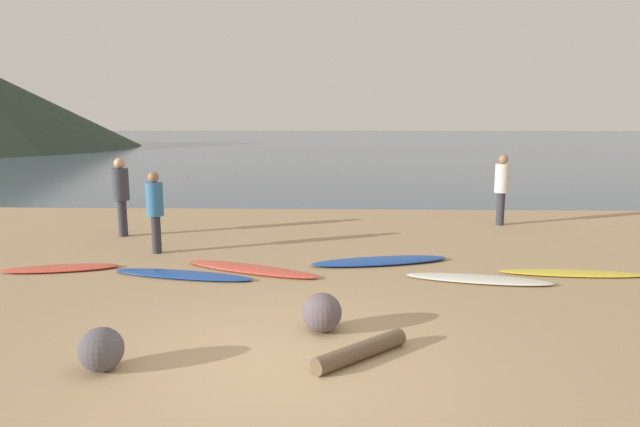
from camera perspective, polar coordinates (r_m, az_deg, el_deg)
The scene contains 14 objects.
ground_plane at distance 15.88m, azimuth -0.61°, elevation -0.18°, with size 120.00×120.00×0.20m, color tan.
ocean_water at distance 66.17m, azimuth 1.20°, elevation 7.59°, with size 140.00×100.00×0.01m, color #475B6B.
surfboard_0 at distance 10.85m, azimuth -25.35°, elevation -5.16°, with size 1.98×0.48×0.08m, color #D84C38.
surfboard_1 at distance 9.73m, azimuth -14.09°, elevation -6.18°, with size 2.55×0.49×0.07m, color #1E479E.
surfboard_2 at distance 9.84m, azimuth -7.18°, elevation -5.73°, with size 2.62×0.52×0.08m, color #D84C38.
surfboard_3 at distance 10.33m, azimuth 6.23°, elevation -4.92°, with size 2.62×0.58×0.10m, color #1E479E.
surfboard_4 at distance 9.54m, azimuth 16.15°, elevation -6.56°, with size 2.37×0.51×0.08m, color silver.
surfboard_5 at distance 10.49m, azimuth 24.71°, elevation -5.64°, with size 2.47×0.45×0.06m, color yellow.
person_0 at distance 11.34m, azimuth -16.79°, elevation 0.80°, with size 0.33×0.33×1.64m.
person_1 at distance 14.51m, azimuth 18.39°, elevation 2.96°, with size 0.36×0.36×1.78m.
person_2 at distance 13.22m, azimuth -19.99°, elevation 2.26°, with size 0.36×0.36×1.80m.
driftwood_log at distance 6.37m, azimuth 4.25°, elevation -14.03°, with size 0.20×0.20×1.30m, color brown.
beach_rock_near at distance 6.48m, azimuth -21.79°, elevation -12.98°, with size 0.48×0.48×0.48m, color #4F4C51.
beach_rock_far at distance 7.04m, azimuth 0.21°, elevation -10.26°, with size 0.50×0.50×0.50m, color #584C51.
Camera 1 is at (0.65, -5.62, 2.68)m, focal length 30.78 mm.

